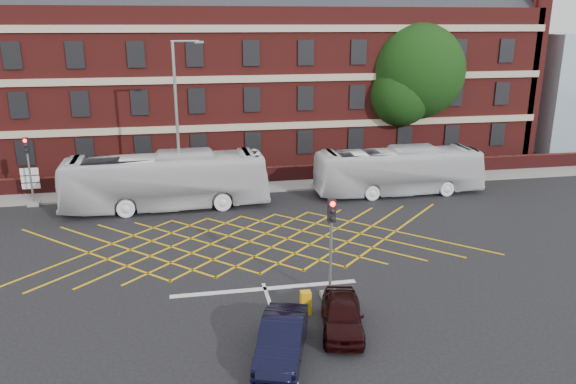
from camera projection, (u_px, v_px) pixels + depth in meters
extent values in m
plane|color=black|center=(254.00, 257.00, 27.25)|extent=(120.00, 120.00, 0.00)
cube|color=#5B1917|center=(219.00, 85.00, 46.20)|extent=(50.00, 12.00, 12.00)
cube|color=black|center=(216.00, 8.00, 44.46)|extent=(51.00, 10.61, 10.61)
cube|color=#B7A88C|center=(224.00, 79.00, 40.19)|extent=(50.00, 0.18, 0.50)
cube|color=black|center=(225.00, 100.00, 40.64)|extent=(1.20, 0.14, 1.80)
cube|color=#451213|center=(230.00, 177.00, 39.31)|extent=(56.00, 0.50, 1.10)
cube|color=slate|center=(232.00, 187.00, 38.51)|extent=(60.00, 3.00, 0.12)
cube|color=#CC990C|center=(249.00, 241.00, 29.12)|extent=(8.22, 8.22, 0.02)
cube|color=silver|center=(265.00, 289.00, 23.95)|extent=(8.00, 0.30, 0.02)
cube|color=silver|center=(295.00, 380.00, 17.84)|extent=(0.15, 14.00, 0.02)
imported|color=silver|center=(166.00, 181.00, 33.93)|extent=(12.40, 3.20, 3.44)
imported|color=silver|center=(399.00, 171.00, 36.89)|extent=(11.14, 2.64, 3.10)
imported|color=black|center=(282.00, 339.00, 18.91)|extent=(2.61, 4.36, 1.36)
imported|color=black|center=(342.00, 315.00, 20.57)|extent=(2.27, 3.95, 1.27)
cylinder|color=black|center=(413.00, 127.00, 44.72)|extent=(0.90, 0.90, 5.81)
sphere|color=black|center=(416.00, 71.00, 43.45)|extent=(7.40, 7.40, 7.40)
sphere|color=black|center=(401.00, 95.00, 42.92)|extent=(4.81, 4.81, 4.81)
sphere|color=black|center=(429.00, 86.00, 44.84)|extent=(4.44, 4.44, 4.44)
cube|color=slate|center=(330.00, 295.00, 23.16)|extent=(0.70, 0.70, 0.20)
cylinder|color=gray|center=(331.00, 259.00, 22.68)|extent=(0.12, 0.12, 3.50)
cube|color=black|center=(332.00, 211.00, 22.09)|extent=(0.30, 0.25, 0.95)
sphere|color=#FF0C05|center=(333.00, 204.00, 21.87)|extent=(0.20, 0.20, 0.20)
cube|color=slate|center=(34.00, 204.00, 34.87)|extent=(0.70, 0.70, 0.20)
cylinder|color=gray|center=(31.00, 178.00, 34.39)|extent=(0.12, 0.12, 3.50)
cube|color=black|center=(26.00, 145.00, 33.80)|extent=(0.30, 0.25, 0.95)
sphere|color=#FF0C05|center=(25.00, 141.00, 33.57)|extent=(0.20, 0.20, 0.20)
cube|color=slate|center=(182.00, 205.00, 34.55)|extent=(1.00, 1.00, 0.20)
cylinder|color=gray|center=(177.00, 128.00, 33.14)|extent=(0.18, 0.18, 9.89)
cylinder|color=gray|center=(185.00, 41.00, 31.84)|extent=(1.60, 0.12, 0.12)
cube|color=gray|center=(199.00, 42.00, 31.99)|extent=(0.50, 0.20, 0.12)
cylinder|color=gray|center=(31.00, 183.00, 35.64)|extent=(0.10, 0.10, 2.20)
cube|color=silver|center=(29.00, 172.00, 35.34)|extent=(1.10, 0.06, 0.45)
cube|color=silver|center=(30.00, 179.00, 35.48)|extent=(1.10, 0.06, 0.40)
cube|color=silver|center=(31.00, 186.00, 35.61)|extent=(1.10, 0.06, 0.35)
cube|color=#D5980C|center=(306.00, 303.00, 21.78)|extent=(0.40, 0.36, 0.95)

